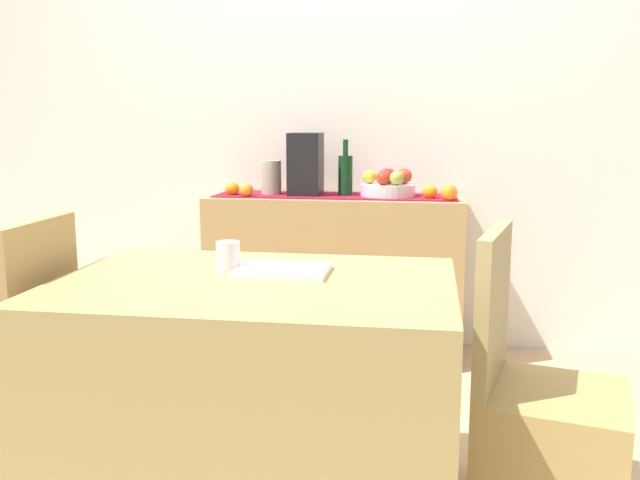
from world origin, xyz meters
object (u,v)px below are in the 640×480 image
Objects in this scene: dining_table at (256,399)px; wine_bottle at (345,175)px; chair_near_window at (3,413)px; fruit_bowl at (388,190)px; chair_by_corner at (545,451)px; open_book at (282,270)px; coffee_maker at (306,164)px; ceramic_vase at (271,178)px; sideboard_console at (335,276)px; coffee_cup at (228,256)px.

wine_bottle is at bearing 86.74° from dining_table.
dining_table is 0.85m from chair_near_window.
fruit_bowl is at bearing 78.79° from dining_table.
fruit_bowl is at bearing 110.06° from chair_by_corner.
chair_near_window is at bearing -174.44° from open_book.
coffee_maker is 1.79× the size of ceramic_vase.
dining_table is 4.16× the size of open_book.
ceramic_vase is (-0.59, 0.00, 0.05)m from fruit_bowl.
dining_table is 1.29× the size of chair_near_window.
coffee_cup is at bearing -95.87° from sideboard_console.
fruit_bowl is at bearing 0.00° from coffee_maker.
ceramic_vase is (-0.33, 0.00, 0.50)m from sideboard_console.
chair_near_window reaches higher than coffee_cup.
wine_bottle is (0.05, 0.00, 0.52)m from sideboard_console.
sideboard_console is 0.52m from fruit_bowl.
sideboard_console is 1.43× the size of chair_near_window.
sideboard_console is 1.75m from chair_near_window.
coffee_maker is at bearing 90.32° from coffee_cup.
chair_by_corner is at bearing -52.77° from ceramic_vase.
sideboard_console is at bearing 118.38° from chair_by_corner.
sideboard_console is at bearing -180.00° from wine_bottle.
fruit_bowl is at bearing 80.16° from open_book.
fruit_bowl is 1.70m from chair_by_corner.
fruit_bowl is at bearing 52.76° from chair_near_window.
open_book is 1.03m from chair_near_window.
open_book is at bearing -90.89° from wine_bottle.
sideboard_console is 1.10× the size of dining_table.
coffee_maker is at bearing 180.00° from fruit_bowl.
fruit_bowl is 1.98m from chair_near_window.
coffee_maker is 1.92m from chair_by_corner.
fruit_bowl is (0.26, 0.00, 0.45)m from sideboard_console.
chair_by_corner is at bearing -61.62° from sideboard_console.
open_book is 0.31× the size of chair_by_corner.
ceramic_vase is at bearing 103.85° from open_book.
fruit_bowl is 0.22m from wine_bottle.
ceramic_vase is at bearing 180.00° from sideboard_console.
ceramic_vase is at bearing 97.53° from coffee_cup.
open_book is 0.92m from chair_by_corner.
chair_by_corner is at bearing 0.26° from dining_table.
sideboard_console is 0.59m from coffee_maker.
wine_bottle reaches higher than sideboard_console.
chair_near_window is (-0.93, -1.51, -0.66)m from wine_bottle.
coffee_maker reaches higher than chair_by_corner.
ceramic_vase reaches higher than dining_table.
fruit_bowl is 2.95× the size of coffee_cup.
fruit_bowl reaches higher than open_book.
dining_table is at bearing -179.74° from chair_by_corner.
coffee_maker is at bearing 96.89° from open_book.
coffee_maker reaches higher than wine_bottle.
chair_near_window is at bearing -115.85° from coffee_maker.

